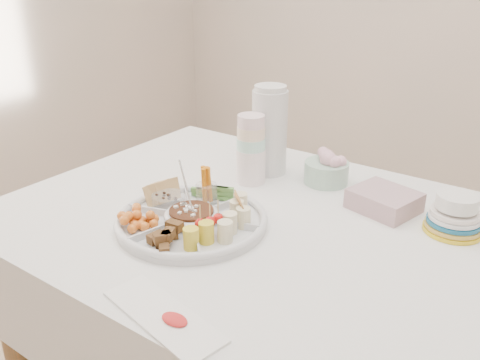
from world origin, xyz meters
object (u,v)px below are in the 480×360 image
Objects in this scene: party_tray at (192,218)px; thermos at (269,129)px; plate_stack at (455,215)px; dining_table at (281,342)px.

thermos reaches higher than party_tray.
plate_stack is (0.59, -0.06, -0.10)m from thermos.
thermos is at bearing 173.69° from plate_stack.
plate_stack is (0.55, 0.36, 0.02)m from party_tray.
party_tray is 2.66× the size of plate_stack.
dining_table is 4.00× the size of party_tray.
dining_table is at bearing -50.51° from thermos.
plate_stack reaches higher than dining_table.
plate_stack is at bearing 32.82° from party_tray.
party_tray is 0.44m from thermos.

